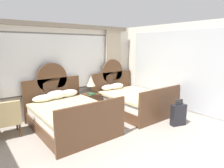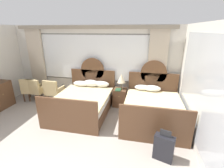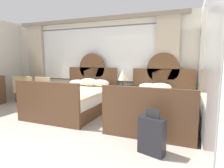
{
  "view_description": "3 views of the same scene",
  "coord_description": "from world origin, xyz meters",
  "px_view_note": "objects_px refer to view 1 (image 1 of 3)",
  "views": [
    {
      "loc": [
        -2.01,
        -1.33,
        2.07
      ],
      "look_at": [
        1.12,
        2.67,
        1.06
      ],
      "focal_mm": 31.42,
      "sensor_mm": 36.0,
      "label": 1
    },
    {
      "loc": [
        1.87,
        -1.31,
        2.55
      ],
      "look_at": [
        0.97,
        2.91,
        1.05
      ],
      "focal_mm": 25.3,
      "sensor_mm": 36.0,
      "label": 2
    },
    {
      "loc": [
        2.81,
        -1.3,
        1.42
      ],
      "look_at": [
        1.17,
        2.8,
        0.84
      ],
      "focal_mm": 30.53,
      "sensor_mm": 36.0,
      "label": 3
    }
  ],
  "objects_px": {
    "bed_near_window": "(69,115)",
    "book_on_nightstand": "(91,94)",
    "suitcase_on_floor": "(178,115)",
    "bed_near_mirror": "(132,101)",
    "nightstand_between_beds": "(92,103)",
    "table_lamp_on_nightstand": "(91,81)",
    "armchair_by_window_left": "(7,117)"
  },
  "relations": [
    {
      "from": "nightstand_between_beds",
      "to": "suitcase_on_floor",
      "type": "height_order",
      "value": "suitcase_on_floor"
    },
    {
      "from": "bed_near_window",
      "to": "book_on_nightstand",
      "type": "distance_m",
      "value": 1.21
    },
    {
      "from": "nightstand_between_beds",
      "to": "table_lamp_on_nightstand",
      "type": "bearing_deg",
      "value": 62.49
    },
    {
      "from": "nightstand_between_beds",
      "to": "table_lamp_on_nightstand",
      "type": "relative_size",
      "value": 1.14
    },
    {
      "from": "suitcase_on_floor",
      "to": "bed_near_mirror",
      "type": "bearing_deg",
      "value": 96.67
    },
    {
      "from": "bed_near_window",
      "to": "bed_near_mirror",
      "type": "relative_size",
      "value": 1.0
    },
    {
      "from": "book_on_nightstand",
      "to": "bed_near_window",
      "type": "bearing_deg",
      "value": -150.57
    },
    {
      "from": "nightstand_between_beds",
      "to": "bed_near_window",
      "type": "bearing_deg",
      "value": -148.22
    },
    {
      "from": "nightstand_between_beds",
      "to": "suitcase_on_floor",
      "type": "bearing_deg",
      "value": -60.71
    },
    {
      "from": "nightstand_between_beds",
      "to": "book_on_nightstand",
      "type": "distance_m",
      "value": 0.34
    },
    {
      "from": "table_lamp_on_nightstand",
      "to": "book_on_nightstand",
      "type": "distance_m",
      "value": 0.39
    },
    {
      "from": "table_lamp_on_nightstand",
      "to": "bed_near_mirror",
      "type": "bearing_deg",
      "value": -34.98
    },
    {
      "from": "bed_near_mirror",
      "to": "suitcase_on_floor",
      "type": "relative_size",
      "value": 3.11
    },
    {
      "from": "suitcase_on_floor",
      "to": "book_on_nightstand",
      "type": "bearing_deg",
      "value": 121.35
    },
    {
      "from": "book_on_nightstand",
      "to": "bed_near_mirror",
      "type": "bearing_deg",
      "value": -27.77
    },
    {
      "from": "table_lamp_on_nightstand",
      "to": "book_on_nightstand",
      "type": "relative_size",
      "value": 2.06
    },
    {
      "from": "bed_near_window",
      "to": "nightstand_between_beds",
      "type": "distance_m",
      "value": 1.27
    },
    {
      "from": "table_lamp_on_nightstand",
      "to": "armchair_by_window_left",
      "type": "height_order",
      "value": "table_lamp_on_nightstand"
    },
    {
      "from": "bed_near_mirror",
      "to": "armchair_by_window_left",
      "type": "xyz_separation_m",
      "value": [
        -3.47,
        0.45,
        0.12
      ]
    },
    {
      "from": "bed_near_mirror",
      "to": "table_lamp_on_nightstand",
      "type": "bearing_deg",
      "value": 145.02
    },
    {
      "from": "nightstand_between_beds",
      "to": "suitcase_on_floor",
      "type": "xyz_separation_m",
      "value": [
        1.26,
        -2.24,
        -0.02
      ]
    },
    {
      "from": "bed_near_window",
      "to": "table_lamp_on_nightstand",
      "type": "bearing_deg",
      "value": 33.03
    },
    {
      "from": "table_lamp_on_nightstand",
      "to": "armchair_by_window_left",
      "type": "distance_m",
      "value": 2.49
    },
    {
      "from": "bed_near_mirror",
      "to": "table_lamp_on_nightstand",
      "type": "distance_m",
      "value": 1.43
    },
    {
      "from": "bed_near_mirror",
      "to": "book_on_nightstand",
      "type": "bearing_deg",
      "value": 152.23
    },
    {
      "from": "table_lamp_on_nightstand",
      "to": "suitcase_on_floor",
      "type": "distance_m",
      "value": 2.69
    },
    {
      "from": "armchair_by_window_left",
      "to": "suitcase_on_floor",
      "type": "xyz_separation_m",
      "value": [
        3.66,
        -2.0,
        -0.18
      ]
    },
    {
      "from": "bed_near_window",
      "to": "suitcase_on_floor",
      "type": "distance_m",
      "value": 2.82
    },
    {
      "from": "bed_near_window",
      "to": "book_on_nightstand",
      "type": "height_order",
      "value": "bed_near_window"
    },
    {
      "from": "nightstand_between_beds",
      "to": "book_on_nightstand",
      "type": "relative_size",
      "value": 2.35
    },
    {
      "from": "table_lamp_on_nightstand",
      "to": "suitcase_on_floor",
      "type": "height_order",
      "value": "table_lamp_on_nightstand"
    },
    {
      "from": "bed_near_mirror",
      "to": "nightstand_between_beds",
      "type": "bearing_deg",
      "value": 147.52
    }
  ]
}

